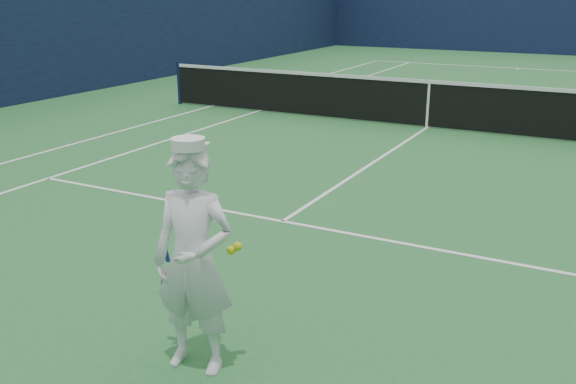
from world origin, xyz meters
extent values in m
plane|color=#276831|center=(0.00, 0.00, 0.00)|extent=(80.00, 80.00, 0.00)
cube|color=white|center=(0.00, 11.88, 0.00)|extent=(11.03, 0.06, 0.01)
cube|color=white|center=(-5.49, 0.00, 0.00)|extent=(0.06, 23.83, 0.01)
cube|color=white|center=(-4.12, 0.00, 0.00)|extent=(0.06, 23.77, 0.01)
cube|color=white|center=(0.00, 6.40, 0.00)|extent=(8.23, 0.06, 0.01)
cube|color=white|center=(0.00, -6.40, 0.00)|extent=(8.23, 0.06, 0.01)
cube|color=white|center=(0.00, 0.00, 0.00)|extent=(0.06, 12.80, 0.01)
cube|color=white|center=(0.00, 11.73, 0.00)|extent=(0.06, 0.30, 0.01)
cube|color=#0F1739|center=(0.00, 18.00, 2.00)|extent=(20.12, 0.12, 4.00)
cube|color=#10193B|center=(-10.00, 0.00, 2.00)|extent=(0.12, 36.12, 4.00)
cylinder|color=#141E4C|center=(-6.40, 0.00, 0.54)|extent=(0.09, 0.09, 1.07)
cube|color=black|center=(0.00, 0.00, 0.50)|extent=(12.79, 0.02, 0.92)
cube|color=white|center=(0.00, 0.00, 0.97)|extent=(12.79, 0.04, 0.07)
cube|color=white|center=(0.00, 0.00, 0.47)|extent=(0.05, 0.03, 0.94)
imported|color=white|center=(0.94, -9.54, 0.88)|extent=(0.69, 0.51, 1.75)
cylinder|color=white|center=(0.94, -9.54, 1.77)|extent=(0.24, 0.24, 0.08)
cube|color=white|center=(0.92, -9.41, 1.74)|extent=(0.19, 0.13, 0.02)
cylinder|color=navy|center=(0.65, -9.50, 0.90)|extent=(0.05, 0.09, 0.22)
cube|color=#1C3F9A|center=(0.65, -9.45, 0.72)|extent=(0.02, 0.02, 0.14)
torus|color=#1C3F9A|center=(0.63, -9.39, 0.52)|extent=(0.31, 0.14, 0.29)
cube|color=beige|center=(0.63, -9.39, 0.52)|extent=(0.22, 0.04, 0.30)
sphere|color=#CDD117|center=(1.18, -9.40, 0.96)|extent=(0.07, 0.07, 0.07)
sphere|color=#CDD117|center=(1.22, -9.38, 0.99)|extent=(0.07, 0.07, 0.07)
camera|label=1|loc=(3.58, -13.07, 2.80)|focal=40.00mm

